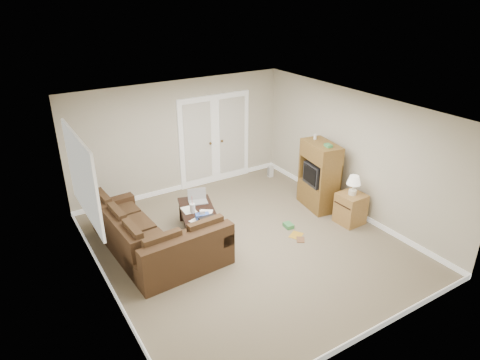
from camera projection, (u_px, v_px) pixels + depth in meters
floor at (247, 244)px, 7.80m from camera, size 5.50×5.50×0.00m
ceiling at (248, 110)px, 6.75m from camera, size 5.00×5.50×0.02m
wall_left at (100, 221)px, 6.08m from camera, size 0.02×5.50×2.50m
wall_right at (354, 154)px, 8.47m from camera, size 0.02×5.50×2.50m
wall_back at (180, 137)px, 9.40m from camera, size 5.00×0.02×2.50m
wall_front at (371, 264)px, 5.15m from camera, size 5.00×0.02×2.50m
baseboards at (247, 242)px, 7.78m from camera, size 5.00×5.50×0.10m
french_doors at (215, 140)px, 9.87m from camera, size 1.80×0.05×2.13m
window_left at (82, 177)px, 6.74m from camera, size 0.05×1.92×1.42m
sectional_sofa at (152, 241)px, 7.33m from camera, size 1.79×2.52×0.77m
coffee_table at (199, 220)px, 8.04m from camera, size 0.93×1.34×0.83m
tv_armoire at (319, 175)px, 8.83m from camera, size 0.62×0.95×1.53m
side_cabinet at (351, 206)px, 8.36m from camera, size 0.49×0.49×1.01m
space_heater at (271, 171)px, 10.46m from camera, size 0.12×0.10×0.29m
floor_magazine at (296, 235)px, 8.06m from camera, size 0.34×0.32×0.01m
floor_greenbox at (288, 225)px, 8.32m from camera, size 0.17×0.21×0.08m
floor_book at (297, 239)px, 7.92m from camera, size 0.24×0.25×0.02m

